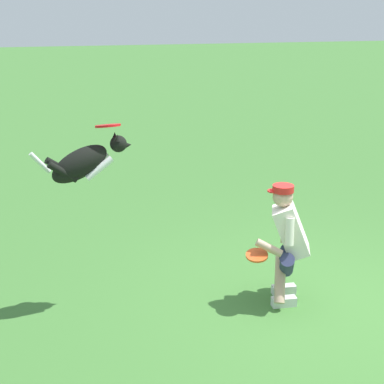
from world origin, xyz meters
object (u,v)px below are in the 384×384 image
(person, at_px, (287,240))
(frisbee_flying, at_px, (108,126))
(frisbee_held, at_px, (257,255))
(dog, at_px, (84,162))

(person, bearing_deg, frisbee_flying, 7.48)
(person, distance_m, frisbee_held, 0.40)
(frisbee_held, bearing_deg, frisbee_flying, -18.13)
(person, bearing_deg, dog, 10.32)
(dog, height_order, frisbee_held, dog)
(dog, xyz_separation_m, frisbee_flying, (-0.25, -0.06, 0.35))
(person, relative_size, frisbee_flying, 5.07)
(dog, distance_m, frisbee_held, 1.98)
(dog, height_order, frisbee_flying, frisbee_flying)
(person, distance_m, frisbee_flying, 2.19)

